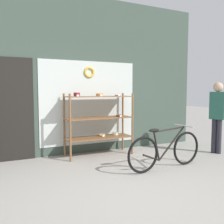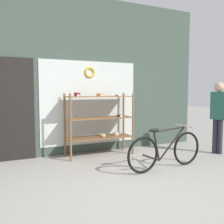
% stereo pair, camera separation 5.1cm
% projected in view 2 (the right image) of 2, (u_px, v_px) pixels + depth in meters
% --- Properties ---
extents(ground_plane, '(30.00, 30.00, 0.00)m').
position_uv_depth(ground_plane, '(133.00, 190.00, 3.60)').
color(ground_plane, gray).
extents(storefront_facade, '(6.19, 0.13, 3.55)m').
position_uv_depth(storefront_facade, '(79.00, 77.00, 5.64)').
color(storefront_facade, '#3D4C42').
rests_on(storefront_facade, ground_plane).
extents(display_case, '(1.48, 0.51, 1.39)m').
position_uv_depth(display_case, '(100.00, 118.00, 5.51)').
color(display_case, brown).
rests_on(display_case, ground_plane).
extents(bicycle, '(1.68, 0.46, 0.78)m').
position_uv_depth(bicycle, '(166.00, 150.00, 4.55)').
color(bicycle, black).
rests_on(bicycle, ground_plane).
extents(pedestrian, '(0.31, 0.37, 1.62)m').
position_uv_depth(pedestrian, '(218.00, 112.00, 5.62)').
color(pedestrian, '#282833').
rests_on(pedestrian, ground_plane).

